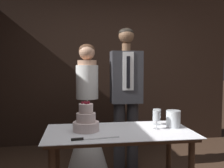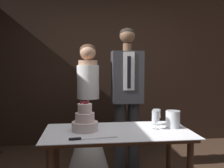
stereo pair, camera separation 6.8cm
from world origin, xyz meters
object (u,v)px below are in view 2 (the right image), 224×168
(cake_table, at_px, (118,141))
(wine_glass_middle, at_px, (157,114))
(groom, at_px, (127,93))
(cake_knife, at_px, (84,139))
(bride, at_px, (88,125))
(tiered_cake, at_px, (85,121))
(wine_glass_near, at_px, (156,117))
(hurricane_candle, at_px, (173,120))

(cake_table, bearing_deg, wine_glass_middle, 23.24)
(wine_glass_middle, distance_m, groom, 0.76)
(cake_knife, relative_size, bride, 0.25)
(cake_table, xyz_separation_m, tiered_cake, (-0.30, 0.04, 0.19))
(wine_glass_middle, height_order, groom, groom)
(wine_glass_near, bearing_deg, cake_knife, -159.35)
(wine_glass_near, bearing_deg, wine_glass_middle, 70.07)
(tiered_cake, height_order, bride, bride)
(wine_glass_near, distance_m, wine_glass_middle, 0.18)
(wine_glass_near, xyz_separation_m, groom, (-0.11, 0.90, 0.14))
(wine_glass_near, distance_m, hurricane_candle, 0.19)
(tiered_cake, height_order, wine_glass_near, tiered_cake)
(wine_glass_middle, height_order, bride, bride)
(wine_glass_near, relative_size, hurricane_candle, 1.07)
(cake_knife, relative_size, groom, 0.22)
(cake_knife, xyz_separation_m, bride, (0.06, 1.15, -0.17))
(cake_table, xyz_separation_m, cake_knife, (-0.31, -0.24, 0.11))
(tiered_cake, xyz_separation_m, bride, (0.05, 0.87, -0.26))
(bride, relative_size, groom, 0.89)
(cake_table, xyz_separation_m, groom, (0.25, 0.91, 0.35))
(bride, bearing_deg, wine_glass_near, -55.65)
(cake_table, distance_m, bride, 0.95)
(tiered_cake, xyz_separation_m, hurricane_candle, (0.85, 0.01, -0.02))
(cake_knife, bearing_deg, hurricane_candle, 11.28)
(wine_glass_middle, bearing_deg, wine_glass_near, -109.93)
(wine_glass_near, bearing_deg, hurricane_candle, 12.11)
(cake_table, distance_m, groom, 1.01)
(wine_glass_near, height_order, groom, groom)
(hurricane_candle, relative_size, groom, 0.09)
(hurricane_candle, xyz_separation_m, bride, (-0.80, 0.86, -0.24))
(wine_glass_middle, bearing_deg, hurricane_candle, -46.31)
(cake_knife, xyz_separation_m, wine_glass_near, (0.68, 0.26, 0.11))
(hurricane_candle, bearing_deg, cake_knife, -161.11)
(cake_table, height_order, cake_knife, cake_knife)
(cake_table, distance_m, tiered_cake, 0.36)
(cake_table, bearing_deg, cake_knife, -142.46)
(groom, bearing_deg, wine_glass_near, -82.89)
(cake_table, distance_m, wine_glass_middle, 0.51)
(hurricane_candle, bearing_deg, groom, 109.05)
(cake_table, distance_m, cake_knife, 0.41)
(wine_glass_middle, bearing_deg, bride, 132.77)
(tiered_cake, height_order, groom, groom)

